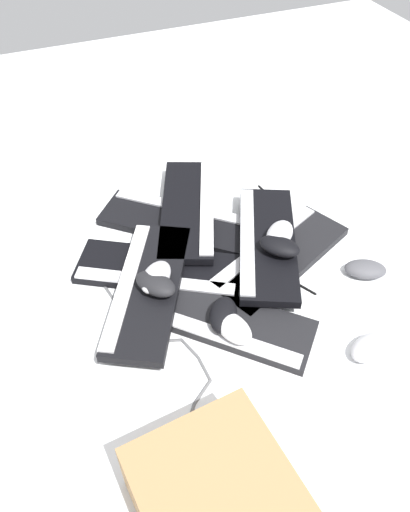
{
  "coord_description": "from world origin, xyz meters",
  "views": [
    {
      "loc": [
        0.87,
        -0.4,
        0.99
      ],
      "look_at": [
        -0.0,
        -0.04,
        0.03
      ],
      "focal_mm": 35.0,
      "sensor_mm": 36.0,
      "label": 1
    }
  ],
  "objects_px": {
    "mouse_2": "(365,269)",
    "mouse_6": "(280,234)",
    "keyboard_3": "(159,270)",
    "mouse_7": "(370,347)",
    "keyboard_5": "(266,242)",
    "mouse_5": "(156,277)",
    "cardboard_box": "(215,498)",
    "mouse_1": "(280,246)",
    "mouse_4": "(223,315)",
    "keyboard_0": "(223,320)",
    "keyboard_2": "(175,221)",
    "keyboard_6": "(189,208)",
    "mouse_3": "(233,327)",
    "keyboard_1": "(280,257)",
    "mouse_0": "(155,284)",
    "keyboard_4": "(148,287)"
  },
  "relations": [
    {
      "from": "keyboard_2",
      "to": "cardboard_box",
      "type": "height_order",
      "value": "cardboard_box"
    },
    {
      "from": "mouse_4",
      "to": "mouse_5",
      "type": "distance_m",
      "value": 0.19
    },
    {
      "from": "mouse_2",
      "to": "mouse_3",
      "type": "xyz_separation_m",
      "value": [
        0.06,
        -0.42,
        0.03
      ]
    },
    {
      "from": "mouse_0",
      "to": "cardboard_box",
      "type": "height_order",
      "value": "cardboard_box"
    },
    {
      "from": "keyboard_3",
      "to": "mouse_1",
      "type": "distance_m",
      "value": 0.33
    },
    {
      "from": "keyboard_2",
      "to": "mouse_3",
      "type": "height_order",
      "value": "mouse_3"
    },
    {
      "from": "keyboard_0",
      "to": "mouse_4",
      "type": "distance_m",
      "value": 0.04
    },
    {
      "from": "mouse_7",
      "to": "mouse_0",
      "type": "bearing_deg",
      "value": 129.47
    },
    {
      "from": "keyboard_3",
      "to": "keyboard_2",
      "type": "bearing_deg",
      "value": 147.87
    },
    {
      "from": "keyboard_5",
      "to": "mouse_7",
      "type": "height_order",
      "value": "keyboard_5"
    },
    {
      "from": "keyboard_0",
      "to": "keyboard_2",
      "type": "height_order",
      "value": "same"
    },
    {
      "from": "mouse_2",
      "to": "mouse_6",
      "type": "height_order",
      "value": "mouse_6"
    },
    {
      "from": "mouse_4",
      "to": "cardboard_box",
      "type": "xyz_separation_m",
      "value": [
        0.38,
        -0.18,
        0.03
      ]
    },
    {
      "from": "keyboard_1",
      "to": "mouse_7",
      "type": "bearing_deg",
      "value": 8.59
    },
    {
      "from": "keyboard_4",
      "to": "mouse_3",
      "type": "height_order",
      "value": "mouse_3"
    },
    {
      "from": "keyboard_1",
      "to": "mouse_0",
      "type": "xyz_separation_m",
      "value": [
        0.02,
        -0.36,
        0.07
      ]
    },
    {
      "from": "keyboard_2",
      "to": "keyboard_3",
      "type": "bearing_deg",
      "value": -32.13
    },
    {
      "from": "keyboard_3",
      "to": "mouse_3",
      "type": "distance_m",
      "value": 0.29
    },
    {
      "from": "keyboard_3",
      "to": "mouse_7",
      "type": "distance_m",
      "value": 0.57
    },
    {
      "from": "mouse_5",
      "to": "keyboard_2",
      "type": "bearing_deg",
      "value": 12.58
    },
    {
      "from": "cardboard_box",
      "to": "mouse_7",
      "type": "bearing_deg",
      "value": 111.79
    },
    {
      "from": "keyboard_2",
      "to": "mouse_5",
      "type": "height_order",
      "value": "mouse_5"
    },
    {
      "from": "keyboard_1",
      "to": "keyboard_0",
      "type": "bearing_deg",
      "value": -59.05
    },
    {
      "from": "mouse_4",
      "to": "keyboard_3",
      "type": "bearing_deg",
      "value": 50.67
    },
    {
      "from": "keyboard_1",
      "to": "mouse_3",
      "type": "relative_size",
      "value": 4.21
    },
    {
      "from": "mouse_2",
      "to": "mouse_5",
      "type": "height_order",
      "value": "mouse_5"
    },
    {
      "from": "mouse_4",
      "to": "mouse_7",
      "type": "distance_m",
      "value": 0.35
    },
    {
      "from": "keyboard_2",
      "to": "mouse_7",
      "type": "relative_size",
      "value": 3.92
    },
    {
      "from": "keyboard_2",
      "to": "mouse_1",
      "type": "distance_m",
      "value": 0.34
    },
    {
      "from": "mouse_3",
      "to": "mouse_1",
      "type": "bearing_deg",
      "value": -67.28
    },
    {
      "from": "keyboard_0",
      "to": "keyboard_1",
      "type": "relative_size",
      "value": 0.91
    },
    {
      "from": "keyboard_1",
      "to": "mouse_1",
      "type": "distance_m",
      "value": 0.07
    },
    {
      "from": "mouse_0",
      "to": "mouse_5",
      "type": "height_order",
      "value": "same"
    },
    {
      "from": "mouse_1",
      "to": "mouse_5",
      "type": "height_order",
      "value": "same"
    },
    {
      "from": "cardboard_box",
      "to": "keyboard_1",
      "type": "bearing_deg",
      "value": 141.73
    },
    {
      "from": "keyboard_5",
      "to": "mouse_1",
      "type": "relative_size",
      "value": 4.2
    },
    {
      "from": "keyboard_5",
      "to": "mouse_5",
      "type": "distance_m",
      "value": 0.33
    },
    {
      "from": "mouse_3",
      "to": "keyboard_1",
      "type": "bearing_deg",
      "value": -66.84
    },
    {
      "from": "keyboard_5",
      "to": "mouse_0",
      "type": "height_order",
      "value": "mouse_0"
    },
    {
      "from": "keyboard_6",
      "to": "mouse_3",
      "type": "xyz_separation_m",
      "value": [
        0.45,
        -0.06,
        0.01
      ]
    },
    {
      "from": "keyboard_4",
      "to": "mouse_5",
      "type": "height_order",
      "value": "mouse_5"
    },
    {
      "from": "mouse_7",
      "to": "mouse_5",
      "type": "bearing_deg",
      "value": 127.13
    },
    {
      "from": "mouse_7",
      "to": "keyboard_3",
      "type": "bearing_deg",
      "value": 118.89
    },
    {
      "from": "keyboard_5",
      "to": "mouse_3",
      "type": "bearing_deg",
      "value": -41.4
    },
    {
      "from": "keyboard_0",
      "to": "mouse_7",
      "type": "bearing_deg",
      "value": 54.31
    },
    {
      "from": "keyboard_5",
      "to": "cardboard_box",
      "type": "bearing_deg",
      "value": -34.58
    },
    {
      "from": "mouse_1",
      "to": "mouse_5",
      "type": "xyz_separation_m",
      "value": [
        -0.02,
        -0.33,
        0.0
      ]
    },
    {
      "from": "mouse_5",
      "to": "keyboard_5",
      "type": "bearing_deg",
      "value": -41.43
    },
    {
      "from": "mouse_2",
      "to": "mouse_4",
      "type": "relative_size",
      "value": 1.0
    },
    {
      "from": "mouse_7",
      "to": "keyboard_4",
      "type": "bearing_deg",
      "value": 128.12
    }
  ]
}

